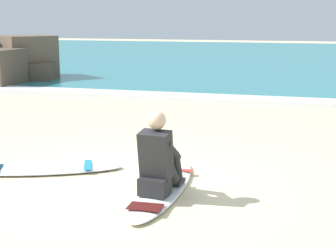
{
  "coord_description": "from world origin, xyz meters",
  "views": [
    {
      "loc": [
        2.16,
        -5.64,
        2.04
      ],
      "look_at": [
        0.27,
        1.16,
        0.55
      ],
      "focal_mm": 54.78,
      "sensor_mm": 36.0,
      "label": 1
    }
  ],
  "objects": [
    {
      "name": "surfer_seated",
      "position": [
        0.56,
        -0.28,
        0.44
      ],
      "size": [
        0.41,
        0.73,
        0.95
      ],
      "color": "#232326",
      "rests_on": "surfboard_main"
    },
    {
      "name": "ground_plane",
      "position": [
        0.0,
        0.0,
        0.0
      ],
      "size": [
        80.0,
        80.0,
        0.0
      ],
      "primitive_type": "plane",
      "color": "beige"
    },
    {
      "name": "breaking_foam",
      "position": [
        0.0,
        6.73,
        0.06
      ],
      "size": [
        80.0,
        0.9,
        0.11
      ],
      "primitive_type": "cube",
      "color": "white",
      "rests_on": "ground"
    },
    {
      "name": "sea",
      "position": [
        0.0,
        20.43,
        0.05
      ],
      "size": [
        80.0,
        28.0,
        0.1
      ],
      "primitive_type": "cube",
      "color": "teal",
      "rests_on": "ground"
    },
    {
      "name": "surfboard_spare_near",
      "position": [
        -1.22,
        0.26,
        0.04
      ],
      "size": [
        2.14,
        1.29,
        0.08
      ],
      "color": "silver",
      "rests_on": "ground"
    },
    {
      "name": "surfboard_main",
      "position": [
        0.54,
        -0.05,
        0.04
      ],
      "size": [
        0.59,
        2.32,
        0.08
      ],
      "color": "white",
      "rests_on": "ground"
    }
  ]
}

